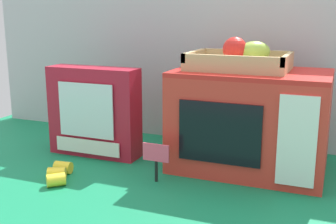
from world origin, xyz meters
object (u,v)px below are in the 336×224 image
object	(u,v)px
cookie_set_box	(93,112)
price_sign	(157,157)
toy_microwave	(250,121)
loose_toy_banana	(59,173)
food_groups_crate	(241,59)

from	to	relation	value
cookie_set_box	price_sign	size ratio (longest dim) A/B	2.77
toy_microwave	loose_toy_banana	world-z (taller)	toy_microwave
cookie_set_box	loose_toy_banana	size ratio (longest dim) A/B	2.20
cookie_set_box	toy_microwave	bearing A→B (deg)	7.42
toy_microwave	cookie_set_box	bearing A→B (deg)	-172.58
toy_microwave	cookie_set_box	world-z (taller)	toy_microwave
toy_microwave	food_groups_crate	bearing A→B (deg)	155.40
toy_microwave	price_sign	xyz separation A→B (m)	(-0.19, -0.18, -0.07)
price_sign	loose_toy_banana	world-z (taller)	price_sign
toy_microwave	food_groups_crate	size ratio (longest dim) A/B	1.53
price_sign	food_groups_crate	bearing A→B (deg)	51.40
food_groups_crate	loose_toy_banana	world-z (taller)	food_groups_crate
food_groups_crate	price_sign	size ratio (longest dim) A/B	2.62
food_groups_crate	loose_toy_banana	bearing A→B (deg)	-144.97
toy_microwave	loose_toy_banana	xyz separation A→B (m)	(-0.43, -0.26, -0.12)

